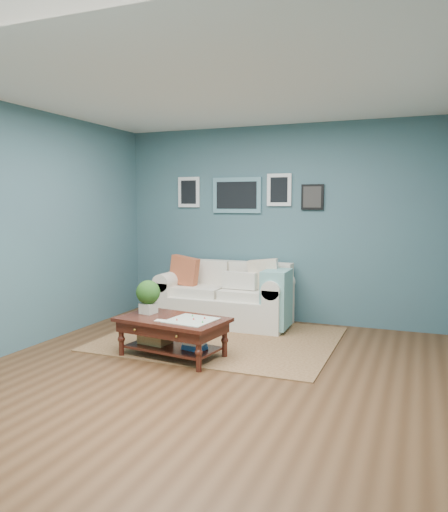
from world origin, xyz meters
The scene contains 4 objects.
room_shell centered at (-0.01, 0.06, 1.36)m, with size 5.00×5.02×2.70m.
area_rug centered at (-0.35, 1.27, 0.01)m, with size 2.71×2.17×0.01m, color brown.
loveseat centered at (-0.51, 2.02, 0.38)m, with size 1.81×0.82×0.93m.
coffee_table centered at (-0.61, 0.44, 0.35)m, with size 1.21×0.81×0.79m.
Camera 1 is at (1.88, -4.19, 1.63)m, focal length 35.00 mm.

